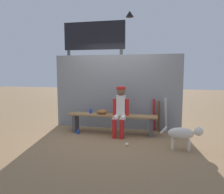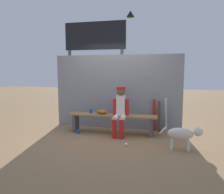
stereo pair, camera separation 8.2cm
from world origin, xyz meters
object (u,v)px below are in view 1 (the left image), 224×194
cup_on_bench (91,111)px  dog (184,134)px  bat_wood_dark (159,116)px  dugout_bench (112,119)px  baseball_glove (102,112)px  player_seated (120,109)px  bat_aluminum_silver (166,115)px  bat_aluminum_red (154,115)px  scoreboard (96,46)px  cup_on_ground (78,132)px  baseball (127,144)px

cup_on_bench → dog: 2.43m
bat_wood_dark → dugout_bench: bearing=-160.1°
bat_wood_dark → cup_on_bench: 1.80m
baseball_glove → cup_on_bench: bearing=173.3°
baseball_glove → player_seated: bearing=-13.0°
bat_aluminum_silver → dugout_bench: bearing=-163.6°
cup_on_bench → dog: cup_on_bench is taller
dugout_bench → dog: dugout_bench is taller
bat_aluminum_red → bat_aluminum_silver: 0.31m
scoreboard → dog: bearing=-42.6°
bat_wood_dark → scoreboard: 3.02m
bat_wood_dark → cup_on_bench: (-1.75, -0.39, 0.14)m
cup_on_bench → scoreboard: size_ratio=0.03×
bat_aluminum_red → bat_wood_dark: 0.14m
cup_on_ground → bat_aluminum_silver: bearing=16.1°
baseball_glove → scoreboard: scoreboard is taller
bat_wood_dark → cup_on_ground: bearing=-161.9°
baseball_glove → baseball: (0.79, -0.87, -0.52)m
dog → dugout_bench: bearing=153.4°
bat_aluminum_silver → cup_on_ground: 2.31m
cup_on_bench → bat_aluminum_silver: bearing=10.6°
bat_aluminum_silver → bat_aluminum_red: bearing=167.6°
player_seated → scoreboard: 2.59m
dugout_bench → baseball: bearing=-59.1°
dugout_bench → bat_wood_dark: 1.25m
scoreboard → cup_on_bench: bearing=-79.3°
baseball_glove → bat_wood_dark: (1.44, 0.42, -0.14)m
baseball_glove → bat_aluminum_silver: bat_aluminum_silver is taller
scoreboard → dog: scoreboard is taller
cup_on_ground → scoreboard: scoreboard is taller
dog → cup_on_ground: bearing=166.4°
baseball_glove → cup_on_ground: bearing=-157.7°
dugout_bench → bat_wood_dark: (1.17, 0.42, 0.03)m
bat_aluminum_red → bat_wood_dark: size_ratio=1.05×
dugout_bench → baseball: (0.52, -0.87, -0.34)m
bat_aluminum_silver → player_seated: bearing=-155.3°
bat_wood_dark → scoreboard: bearing=152.3°
dugout_bench → bat_aluminum_silver: bearing=16.4°
baseball_glove → dog: (1.95, -0.84, -0.22)m
cup_on_ground → cup_on_bench: bearing=46.7°
bat_aluminum_red → scoreboard: scoreboard is taller
cup_on_ground → scoreboard: 2.90m
baseball_glove → bat_aluminum_silver: (1.61, 0.40, -0.10)m
player_seated → baseball_glove: 0.52m
bat_aluminum_silver → baseball_glove: bearing=-166.2°
player_seated → scoreboard: bearing=124.1°
bat_aluminum_red → bat_aluminum_silver: bearing=-12.4°
baseball_glove → scoreboard: bearing=111.5°
player_seated → cup_on_ground: size_ratio=11.05×
dugout_bench → bat_aluminum_red: (1.04, 0.46, 0.06)m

